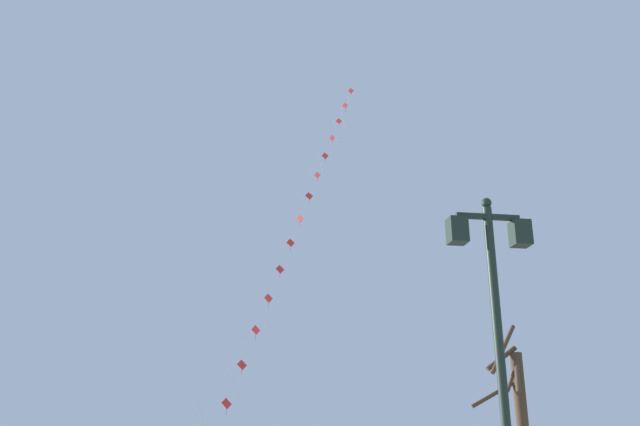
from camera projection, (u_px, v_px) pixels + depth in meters
twin_lantern_lamp_post at (495, 302)px, 9.73m from camera, size 1.30×0.28×5.30m
kite_train at (299, 222)px, 29.74m from camera, size 7.64×11.03×21.26m
bare_tree at (520, 422)px, 15.12m from camera, size 1.32×1.20×4.35m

